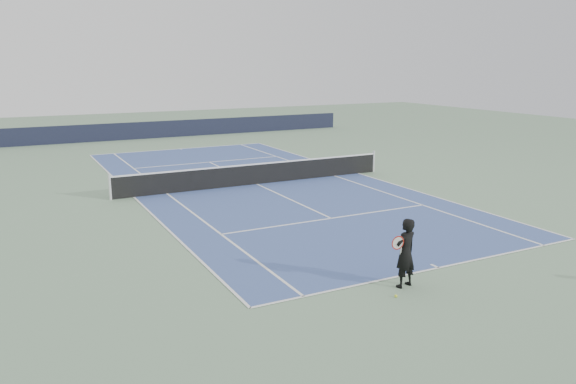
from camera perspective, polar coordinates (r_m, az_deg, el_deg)
name	(u,v)px	position (r m, az deg, el deg)	size (l,w,h in m)	color
ground	(257,184)	(25.33, -3.18, 0.78)	(80.00, 80.00, 0.00)	gray
court_surface	(257,184)	(25.32, -3.18, 0.80)	(10.97, 23.77, 0.01)	#3C538F
tennis_net	(257,173)	(25.22, -3.20, 1.90)	(12.90, 0.10, 1.07)	silver
windscreen_far	(156,130)	(42.00, -13.27, 6.18)	(30.00, 0.25, 1.20)	black
tennis_player	(405,253)	(13.96, 11.82, -6.07)	(0.82, 0.59, 1.73)	black
tennis_ball	(396,296)	(13.59, 10.90, -10.33)	(0.07, 0.07, 0.07)	yellow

